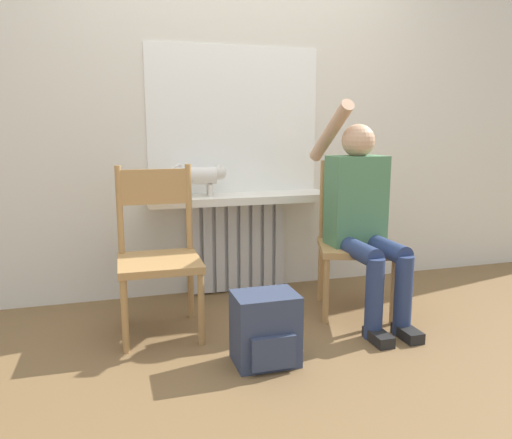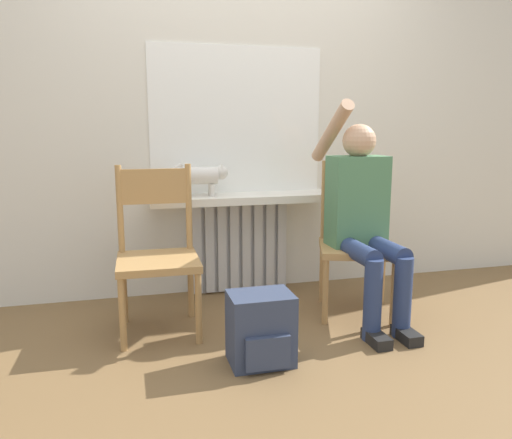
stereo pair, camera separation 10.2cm
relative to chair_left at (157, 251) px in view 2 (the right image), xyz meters
name	(u,v)px [view 2 (the right image)]	position (x,y,z in m)	size (l,w,h in m)	color
ground_plane	(291,362)	(0.60, -0.58, -0.46)	(12.00, 12.00, 0.00)	brown
wall_with_window	(236,96)	(0.60, 0.65, 0.89)	(7.00, 0.06, 2.70)	silver
radiator	(239,245)	(0.60, 0.57, -0.14)	(0.69, 0.08, 0.65)	silver
windowsill	(242,198)	(0.60, 0.46, 0.21)	(1.23, 0.31, 0.05)	white
window_glass	(237,120)	(0.60, 0.61, 0.73)	(1.18, 0.01, 0.98)	white
chair_left	(157,251)	(0.00, 0.00, 0.00)	(0.45, 0.45, 0.94)	#B2844C
chair_right	(356,239)	(1.21, 0.00, 0.00)	(0.56, 0.56, 0.94)	#B2844C
person	(363,213)	(1.20, -0.12, 0.18)	(0.36, 0.96, 1.30)	navy
cat	(201,176)	(0.32, 0.45, 0.37)	(0.46, 0.11, 0.22)	silver
backpack	(261,329)	(0.45, -0.55, -0.29)	(0.31, 0.26, 0.35)	#333D56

